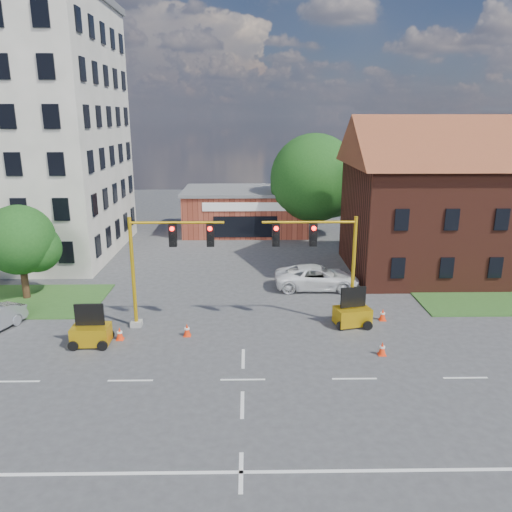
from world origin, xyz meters
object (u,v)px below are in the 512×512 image
(signal_mast_east, at_px, (324,258))
(pickup_white, at_px, (317,277))
(signal_mast_west, at_px, (163,259))
(trailer_west, at_px, (91,333))
(trailer_east, at_px, (352,314))

(signal_mast_east, distance_m, pickup_white, 6.94)
(signal_mast_west, height_order, trailer_west, signal_mast_west)
(trailer_west, bearing_deg, signal_mast_east, 9.30)
(signal_mast_east, relative_size, pickup_white, 1.09)
(signal_mast_west, relative_size, trailer_west, 2.91)
(trailer_west, xyz_separation_m, pickup_white, (12.69, 8.51, 0.12))
(signal_mast_east, bearing_deg, pickup_white, 84.86)
(trailer_west, xyz_separation_m, trailer_east, (13.85, 2.26, 0.01))
(trailer_east, distance_m, pickup_white, 6.35)
(pickup_white, bearing_deg, signal_mast_east, 175.25)
(signal_mast_east, xyz_separation_m, trailer_east, (1.71, -0.08, -3.25))
(signal_mast_east, height_order, trailer_west, signal_mast_east)
(signal_mast_west, xyz_separation_m, signal_mast_east, (8.71, 0.00, 0.00))
(signal_mast_west, height_order, signal_mast_east, same)
(pickup_white, bearing_deg, signal_mast_west, 124.03)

